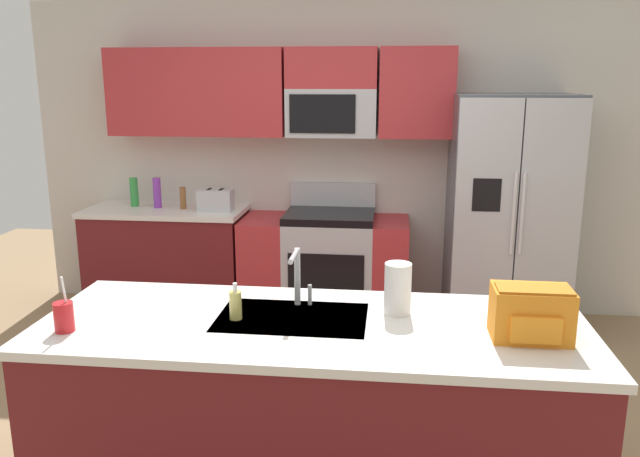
# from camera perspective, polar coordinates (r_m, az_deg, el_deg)

# --- Properties ---
(ground_plane) EXTENTS (9.00, 9.00, 0.00)m
(ground_plane) POSITION_cam_1_polar(r_m,az_deg,el_deg) (3.78, -1.78, -17.83)
(ground_plane) COLOR #997A56
(ground_plane) RESTS_ON ground
(kitchen_wall_unit) EXTENTS (5.20, 0.43, 2.60)m
(kitchen_wall_unit) POSITION_cam_1_polar(r_m,az_deg,el_deg) (5.34, -0.16, 8.16)
(kitchen_wall_unit) COLOR beige
(kitchen_wall_unit) RESTS_ON ground
(back_counter) EXTENTS (1.33, 0.63, 0.90)m
(back_counter) POSITION_cam_1_polar(r_m,az_deg,el_deg) (5.55, -13.54, -2.75)
(back_counter) COLOR maroon
(back_counter) RESTS_ON ground
(range_oven) EXTENTS (1.36, 0.61, 1.10)m
(range_oven) POSITION_cam_1_polar(r_m,az_deg,el_deg) (5.25, 0.47, -3.39)
(range_oven) COLOR #B7BABF
(range_oven) RESTS_ON ground
(refrigerator) EXTENTS (0.90, 0.76, 1.85)m
(refrigerator) POSITION_cam_1_polar(r_m,az_deg,el_deg) (5.12, 16.60, 1.16)
(refrigerator) COLOR #4C4F54
(refrigerator) RESTS_ON ground
(island_counter) EXTENTS (2.46, 0.92, 0.90)m
(island_counter) POSITION_cam_1_polar(r_m,az_deg,el_deg) (3.05, -0.68, -16.26)
(island_counter) COLOR maroon
(island_counter) RESTS_ON ground
(toaster) EXTENTS (0.28, 0.16, 0.18)m
(toaster) POSITION_cam_1_polar(r_m,az_deg,el_deg) (5.24, -9.40, 2.56)
(toaster) COLOR #B7BABF
(toaster) RESTS_ON back_counter
(pepper_mill) EXTENTS (0.05, 0.05, 0.18)m
(pepper_mill) POSITION_cam_1_polar(r_m,az_deg,el_deg) (5.38, -12.27, 2.71)
(pepper_mill) COLOR brown
(pepper_mill) RESTS_ON back_counter
(bottle_green) EXTENTS (0.07, 0.07, 0.24)m
(bottle_green) POSITION_cam_1_polar(r_m,az_deg,el_deg) (5.59, -16.44, 3.18)
(bottle_green) COLOR green
(bottle_green) RESTS_ON back_counter
(bottle_purple) EXTENTS (0.07, 0.07, 0.25)m
(bottle_purple) POSITION_cam_1_polar(r_m,az_deg,el_deg) (5.47, -14.49, 3.14)
(bottle_purple) COLOR purple
(bottle_purple) RESTS_ON back_counter
(sink_faucet) EXTENTS (0.08, 0.21, 0.28)m
(sink_faucet) POSITION_cam_1_polar(r_m,az_deg,el_deg) (2.99, -2.03, -4.01)
(sink_faucet) COLOR #B7BABF
(sink_faucet) RESTS_ON island_counter
(drink_cup_red) EXTENTS (0.08, 0.08, 0.25)m
(drink_cup_red) POSITION_cam_1_polar(r_m,az_deg,el_deg) (2.95, -22.12, -7.38)
(drink_cup_red) COLOR red
(drink_cup_red) RESTS_ON island_counter
(soap_dispenser) EXTENTS (0.06, 0.06, 0.17)m
(soap_dispenser) POSITION_cam_1_polar(r_m,az_deg,el_deg) (2.89, -7.64, -6.83)
(soap_dispenser) COLOR #D8CC66
(soap_dispenser) RESTS_ON island_counter
(paper_towel_roll) EXTENTS (0.12, 0.12, 0.24)m
(paper_towel_roll) POSITION_cam_1_polar(r_m,az_deg,el_deg) (2.94, 7.03, -5.40)
(paper_towel_roll) COLOR white
(paper_towel_roll) RESTS_ON island_counter
(backpack) EXTENTS (0.32, 0.22, 0.23)m
(backpack) POSITION_cam_1_polar(r_m,az_deg,el_deg) (2.78, 18.55, -7.19)
(backpack) COLOR orange
(backpack) RESTS_ON island_counter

